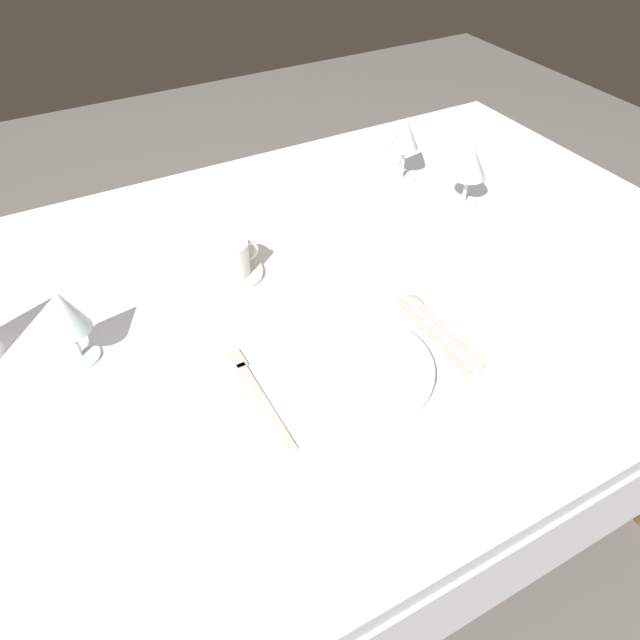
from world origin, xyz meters
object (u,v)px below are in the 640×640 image
Objects in this scene: spoon_soup at (435,320)px; coffee_cup_left at (230,257)px; wine_glass_left at (405,138)px; wine_glass_right at (65,315)px; dinner_knife at (432,336)px; fork_outer at (258,393)px; wine_glass_centre at (470,163)px; dinner_plate at (356,369)px.

spoon_soup is 0.39m from coffee_cup_left.
coffee_cup_left is (-0.26, 0.29, 0.04)m from spoon_soup.
wine_glass_left is 1.09× the size of wine_glass_right.
dinner_knife is 2.17× the size of coffee_cup_left.
wine_glass_right is (-0.53, 0.24, 0.09)m from dinner_knife.
coffee_cup_left is 0.32m from wine_glass_right.
fork_outer is 0.71m from wine_glass_centre.
coffee_cup_left is (0.08, 0.30, 0.04)m from fork_outer.
spoon_soup is 0.43m from wine_glass_centre.
fork_outer is 0.34m from spoon_soup.
wine_glass_right is at bearing -163.30° from wine_glass_left.
coffee_cup_left is at bearing 15.77° from wine_glass_right.
spoon_soup is 0.61m from wine_glass_right.
spoon_soup is (0.03, 0.03, -0.00)m from dinner_knife.
wine_glass_centre is 0.86m from wine_glass_right.
coffee_cup_left is 0.52m from wine_glass_left.
wine_glass_centre is at bearing 24.78° from fork_outer.
wine_glass_centre is at bearing 34.45° from dinner_plate.
spoon_soup reaches higher than dinner_knife.
wine_glass_left is (0.42, 0.49, 0.10)m from dinner_plate.
dinner_plate reaches higher than spoon_soup.
spoon_soup reaches higher than fork_outer.
dinner_plate is 0.65m from wine_glass_left.
wine_glass_centre reaches higher than wine_glass_right.
wine_glass_right is (-0.86, -0.08, -0.00)m from wine_glass_centre.
dinner_plate is 0.16m from fork_outer.
wine_glass_centre reaches higher than dinner_plate.
wine_glass_left reaches higher than spoon_soup.
wine_glass_right reaches higher than coffee_cup_left.
coffee_cup_left reaches higher than spoon_soup.
fork_outer is 1.05× the size of dinner_knife.
wine_glass_right is (-0.80, -0.24, -0.01)m from wine_glass_left.
fork_outer is at bearing -43.64° from wine_glass_right.
fork_outer is 0.31m from coffee_cup_left.
wine_glass_centre is (0.30, 0.29, 0.09)m from spoon_soup.
wine_glass_left is at bearing 17.26° from coffee_cup_left.
coffee_cup_left is at bearing 125.80° from dinner_knife.
wine_glass_right is (-0.30, -0.09, 0.05)m from coffee_cup_left.
coffee_cup_left reaches higher than dinner_plate.
dinner_plate is 0.59m from wine_glass_centre.
spoon_soup is at bearing 12.08° from dinner_plate.
coffee_cup_left is at bearing 74.77° from fork_outer.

